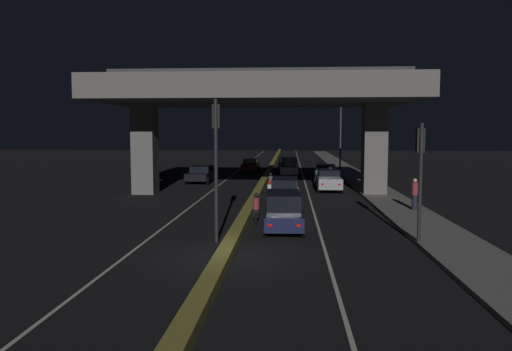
# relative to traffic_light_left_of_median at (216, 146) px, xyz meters

# --- Properties ---
(ground_plane) EXTENTS (200.00, 200.00, 0.00)m
(ground_plane) POSITION_rel_traffic_light_left_of_median_xyz_m (0.68, -2.55, -3.88)
(ground_plane) COLOR black
(lane_line_left_inner) EXTENTS (0.12, 126.00, 0.00)m
(lane_line_left_inner) POSITION_rel_traffic_light_left_of_median_xyz_m (-2.92, 32.45, -3.88)
(lane_line_left_inner) COLOR beige
(lane_line_left_inner) RESTS_ON ground_plane
(lane_line_right_inner) EXTENTS (0.12, 126.00, 0.00)m
(lane_line_right_inner) POSITION_rel_traffic_light_left_of_median_xyz_m (4.27, 32.45, -3.88)
(lane_line_right_inner) COLOR beige
(lane_line_right_inner) RESTS_ON ground_plane
(median_divider) EXTENTS (0.55, 126.00, 0.36)m
(median_divider) POSITION_rel_traffic_light_left_of_median_xyz_m (0.68, 32.45, -3.70)
(median_divider) COLOR olive
(median_divider) RESTS_ON ground_plane
(sidewalk_right) EXTENTS (2.75, 126.00, 0.16)m
(sidewalk_right) POSITION_rel_traffic_light_left_of_median_xyz_m (9.26, 25.45, -3.80)
(sidewalk_right) COLOR slate
(sidewalk_right) RESTS_ON ground_plane
(elevated_overpass) EXTENTS (21.36, 11.90, 8.84)m
(elevated_overpass) POSITION_rel_traffic_light_left_of_median_xyz_m (0.68, 15.33, 3.00)
(elevated_overpass) COLOR #5B5956
(elevated_overpass) RESTS_ON ground_plane
(traffic_light_left_of_median) EXTENTS (0.30, 0.49, 5.73)m
(traffic_light_left_of_median) POSITION_rel_traffic_light_left_of_median_xyz_m (0.00, 0.00, 0.00)
(traffic_light_left_of_median) COLOR black
(traffic_light_left_of_median) RESTS_ON ground_plane
(traffic_light_right_of_median) EXTENTS (0.30, 0.49, 4.78)m
(traffic_light_right_of_median) POSITION_rel_traffic_light_left_of_median_xyz_m (7.99, 0.01, -0.62)
(traffic_light_right_of_median) COLOR black
(traffic_light_right_of_median) RESTS_ON ground_plane
(street_lamp) EXTENTS (2.13, 0.32, 7.71)m
(street_lamp) POSITION_rel_traffic_light_left_of_median_xyz_m (8.12, 35.10, 0.69)
(street_lamp) COLOR #2D2D30
(street_lamp) RESTS_ON ground_plane
(car_dark_blue_lead) EXTENTS (1.93, 4.08, 1.74)m
(car_dark_blue_lead) POSITION_rel_traffic_light_left_of_median_xyz_m (2.65, 2.41, -2.97)
(car_dark_blue_lead) COLOR #141938
(car_dark_blue_lead) RESTS_ON ground_plane
(car_white_second) EXTENTS (1.86, 4.83, 1.74)m
(car_white_second) POSITION_rel_traffic_light_left_of_median_xyz_m (2.65, 9.30, -2.97)
(car_white_second) COLOR silver
(car_white_second) RESTS_ON ground_plane
(car_silver_third) EXTENTS (1.91, 4.04, 1.61)m
(car_silver_third) POSITION_rel_traffic_light_left_of_median_xyz_m (5.82, 17.56, -3.08)
(car_silver_third) COLOR gray
(car_silver_third) RESTS_ON ground_plane
(car_dark_green_fourth) EXTENTS (2.02, 4.08, 1.60)m
(car_dark_green_fourth) POSITION_rel_traffic_light_left_of_median_xyz_m (5.98, 23.74, -3.06)
(car_dark_green_fourth) COLOR black
(car_dark_green_fourth) RESTS_ON ground_plane
(car_white_fifth) EXTENTS (2.01, 4.48, 1.86)m
(car_white_fifth) POSITION_rel_traffic_light_left_of_median_xyz_m (2.81, 29.79, -2.90)
(car_white_fifth) COLOR silver
(car_white_fifth) RESTS_ON ground_plane
(car_dark_green_sixth) EXTENTS (1.85, 4.29, 1.57)m
(car_dark_green_sixth) POSITION_rel_traffic_light_left_of_median_xyz_m (2.54, 35.61, -3.09)
(car_dark_green_sixth) COLOR black
(car_dark_green_sixth) RESTS_ON ground_plane
(car_black_lead_oncoming) EXTENTS (2.20, 4.57, 1.47)m
(car_black_lead_oncoming) POSITION_rel_traffic_light_left_of_median_xyz_m (-4.75, 23.03, -3.12)
(car_black_lead_oncoming) COLOR black
(car_black_lead_oncoming) RESTS_ON ground_plane
(car_dark_red_second_oncoming) EXTENTS (1.88, 4.79, 1.45)m
(car_dark_red_second_oncoming) POSITION_rel_traffic_light_left_of_median_xyz_m (-1.41, 34.94, -3.13)
(car_dark_red_second_oncoming) COLOR #591414
(car_dark_red_second_oncoming) RESTS_ON ground_plane
(motorcycle_black_filtering_near) EXTENTS (0.34, 1.84, 1.46)m
(motorcycle_black_filtering_near) POSITION_rel_traffic_light_left_of_median_xyz_m (1.30, 4.41, -3.26)
(motorcycle_black_filtering_near) COLOR black
(motorcycle_black_filtering_near) RESTS_ON ground_plane
(motorcycle_blue_filtering_mid) EXTENTS (0.33, 1.94, 1.41)m
(motorcycle_blue_filtering_mid) POSITION_rel_traffic_light_left_of_median_xyz_m (1.69, 11.09, -3.28)
(motorcycle_blue_filtering_mid) COLOR black
(motorcycle_blue_filtering_mid) RESTS_ON ground_plane
(motorcycle_red_filtering_far) EXTENTS (0.33, 1.87, 1.44)m
(motorcycle_red_filtering_far) POSITION_rel_traffic_light_left_of_median_xyz_m (1.54, 16.41, -3.27)
(motorcycle_red_filtering_far) COLOR black
(motorcycle_red_filtering_far) RESTS_ON ground_plane
(pedestrian_on_sidewalk) EXTENTS (0.35, 0.35, 1.73)m
(pedestrian_on_sidewalk) POSITION_rel_traffic_light_left_of_median_xyz_m (9.78, 7.94, -2.85)
(pedestrian_on_sidewalk) COLOR black
(pedestrian_on_sidewalk) RESTS_ON sidewalk_right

